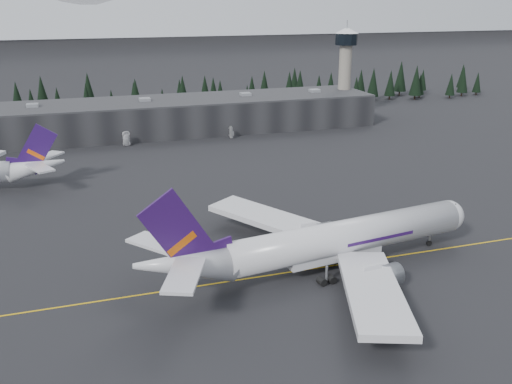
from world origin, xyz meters
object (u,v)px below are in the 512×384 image
object	(u,v)px
terminal	(172,116)
control_tower	(345,63)
gse_vehicle_a	(127,144)
gse_vehicle_b	(232,136)
jet_main	(320,243)

from	to	relation	value
terminal	control_tower	xyz separation A→B (m)	(75.00, 3.00, 17.11)
gse_vehicle_a	gse_vehicle_b	xyz separation A→B (m)	(38.46, -0.48, 0.03)
jet_main	terminal	bearing A→B (deg)	84.72
terminal	gse_vehicle_b	size ratio (longest dim) A/B	34.82
jet_main	gse_vehicle_a	distance (m)	113.48
control_tower	gse_vehicle_a	size ratio (longest dim) A/B	6.98
control_tower	gse_vehicle_a	xyz separation A→B (m)	(-94.51, -20.56, -22.66)
jet_main	gse_vehicle_b	size ratio (longest dim) A/B	15.37
terminal	gse_vehicle_a	xyz separation A→B (m)	(-19.51, -17.56, -5.55)
gse_vehicle_b	control_tower	bearing A→B (deg)	102.26
terminal	gse_vehicle_b	xyz separation A→B (m)	(18.95, -18.05, -5.52)
terminal	gse_vehicle_b	bearing A→B (deg)	-43.59
terminal	gse_vehicle_b	world-z (taller)	terminal
terminal	control_tower	bearing A→B (deg)	2.29
terminal	control_tower	size ratio (longest dim) A/B	4.24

